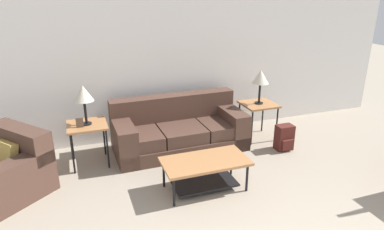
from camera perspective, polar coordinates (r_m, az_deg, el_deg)
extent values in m
cube|color=white|center=(5.78, -3.88, 8.96)|extent=(8.67, 0.06, 2.60)
cube|color=#4C3328|center=(5.51, -2.00, -4.64)|extent=(2.08, 0.95, 0.22)
cube|color=#4C3328|center=(5.25, -9.08, -3.71)|extent=(0.68, 0.84, 0.20)
cube|color=#4C3328|center=(5.41, -1.96, -2.71)|extent=(0.68, 0.84, 0.20)
cube|color=#4C3328|center=(5.65, 4.64, -1.73)|extent=(0.68, 0.84, 0.20)
cube|color=#4C3328|center=(5.61, -3.15, 1.42)|extent=(2.06, 0.30, 0.40)
cube|color=#4C3328|center=(5.25, -11.28, -4.23)|extent=(0.30, 0.92, 0.58)
cube|color=#4C3328|center=(5.76, 6.38, -1.67)|extent=(0.30, 0.92, 0.58)
cube|color=#4C3328|center=(4.91, -29.21, -9.57)|extent=(1.33, 1.33, 0.40)
cube|color=#4C3328|center=(4.89, -26.64, -3.99)|extent=(0.81, 0.90, 0.40)
cube|color=#4C3328|center=(4.60, -27.13, -10.06)|extent=(0.89, 0.80, 0.56)
cube|color=tan|center=(4.83, -28.64, -5.94)|extent=(0.36, 0.38, 0.36)
cube|color=#A87042|center=(4.34, 2.21, -7.72)|extent=(1.09, 0.57, 0.04)
cylinder|color=black|center=(4.12, -3.04, -12.72)|extent=(0.03, 0.03, 0.38)
cylinder|color=black|center=(4.45, 9.15, -10.29)|extent=(0.03, 0.03, 0.38)
cylinder|color=black|center=(4.49, -4.73, -9.74)|extent=(0.03, 0.03, 0.38)
cylinder|color=black|center=(4.79, 6.58, -7.76)|extent=(0.03, 0.03, 0.38)
cube|color=black|center=(4.49, 2.15, -11.29)|extent=(0.81, 0.40, 0.02)
cube|color=#A87042|center=(5.09, -17.11, -1.63)|extent=(0.55, 0.53, 0.03)
cylinder|color=black|center=(5.01, -19.27, -6.19)|extent=(0.03, 0.03, 0.59)
cylinder|color=black|center=(5.02, -13.89, -5.54)|extent=(0.03, 0.03, 0.59)
cylinder|color=black|center=(5.42, -19.40, -4.14)|extent=(0.03, 0.03, 0.59)
cylinder|color=black|center=(5.43, -14.45, -3.55)|extent=(0.03, 0.03, 0.59)
cube|color=#A87042|center=(5.86, 11.06, 1.77)|extent=(0.55, 0.53, 0.03)
cylinder|color=black|center=(5.67, 9.94, -2.16)|extent=(0.03, 0.03, 0.59)
cylinder|color=black|center=(5.90, 13.93, -1.54)|extent=(0.03, 0.03, 0.59)
cylinder|color=black|center=(6.04, 7.85, -0.62)|extent=(0.03, 0.03, 0.59)
cylinder|color=black|center=(6.26, 11.69, -0.09)|extent=(0.03, 0.03, 0.59)
cylinder|color=black|center=(5.08, -17.13, -1.38)|extent=(0.14, 0.14, 0.02)
cylinder|color=black|center=(5.02, -17.34, 0.46)|extent=(0.04, 0.04, 0.33)
cone|color=beige|center=(4.94, -17.67, 3.47)|extent=(0.27, 0.27, 0.22)
cylinder|color=black|center=(5.85, 11.07, 1.99)|extent=(0.14, 0.14, 0.02)
cylinder|color=black|center=(5.80, 11.19, 3.63)|extent=(0.04, 0.04, 0.33)
cone|color=beige|center=(5.73, 11.37, 6.27)|extent=(0.27, 0.27, 0.22)
cube|color=#4C1E19|center=(5.66, 15.10, -3.62)|extent=(0.27, 0.18, 0.41)
cube|color=#4C1E19|center=(5.61, 15.67, -4.82)|extent=(0.20, 0.05, 0.16)
cylinder|color=#4C1E19|center=(5.69, 13.88, -3.12)|extent=(0.02, 0.02, 0.31)
cylinder|color=#4C1E19|center=(5.77, 15.11, -2.91)|extent=(0.02, 0.02, 0.31)
cube|color=#4C3828|center=(4.99, -18.22, -1.23)|extent=(0.10, 0.04, 0.13)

